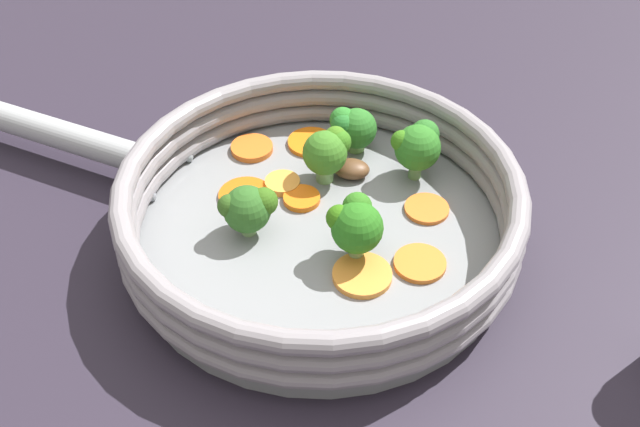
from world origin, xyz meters
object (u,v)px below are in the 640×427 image
object	(u,v)px
carrot_slice_7	(420,263)
broccoli_floret_3	(328,151)
carrot_slice_2	(297,200)
carrot_slice_3	(252,148)
broccoli_floret_2	(418,145)
broccoli_floret_4	(355,225)
carrot_slice_0	(362,275)
carrot_slice_4	(311,142)
carrot_slice_1	(282,183)
mushroom_piece_0	(351,169)
skillet	(320,235)
broccoli_floret_0	(248,208)
broccoli_floret_1	(352,127)
carrot_slice_6	(245,195)
carrot_slice_5	(427,209)

from	to	relation	value
carrot_slice_7	broccoli_floret_3	world-z (taller)	broccoli_floret_3
carrot_slice_2	carrot_slice_3	distance (m)	0.08
broccoli_floret_2	broccoli_floret_4	world-z (taller)	same
carrot_slice_0	carrot_slice_3	distance (m)	0.18
carrot_slice_4	broccoli_floret_2	bearing A→B (deg)	38.50
carrot_slice_1	broccoli_floret_2	bearing A→B (deg)	72.01
carrot_slice_2	broccoli_floret_2	world-z (taller)	broccoli_floret_2
carrot_slice_7	mushroom_piece_0	bearing A→B (deg)	179.07
skillet	carrot_slice_1	size ratio (longest dim) A/B	9.96
skillet	carrot_slice_3	distance (m)	0.12
carrot_slice_4	skillet	bearing A→B (deg)	-21.25
broccoli_floret_4	mushroom_piece_0	bearing A→B (deg)	154.20
broccoli_floret_0	broccoli_floret_1	world-z (taller)	broccoli_floret_0
carrot_slice_0	carrot_slice_6	xyz separation A→B (m)	(-0.12, -0.05, -0.00)
skillet	carrot_slice_7	distance (m)	0.09
carrot_slice_6	broccoli_floret_2	xyz separation A→B (m)	(0.04, 0.14, 0.03)
skillet	mushroom_piece_0	bearing A→B (deg)	132.17
mushroom_piece_0	carrot_slice_6	bearing A→B (deg)	-98.25
carrot_slice_5	carrot_slice_7	bearing A→B (deg)	-36.09
carrot_slice_0	carrot_slice_1	world-z (taller)	same
carrot_slice_4	broccoli_floret_3	bearing A→B (deg)	-8.61
carrot_slice_7	broccoli_floret_0	bearing A→B (deg)	-130.90
carrot_slice_1	carrot_slice_2	world-z (taller)	same
broccoli_floret_2	carrot_slice_6	bearing A→B (deg)	-104.22
carrot_slice_1	mushroom_piece_0	size ratio (longest dim) A/B	0.96
carrot_slice_0	broccoli_floret_0	bearing A→B (deg)	-144.67
carrot_slice_1	carrot_slice_6	xyz separation A→B (m)	(-0.00, -0.03, -0.00)
carrot_slice_4	broccoli_floret_4	world-z (taller)	broccoli_floret_4
carrot_slice_1	carrot_slice_4	bearing A→B (deg)	132.37
carrot_slice_0	carrot_slice_4	xyz separation A→B (m)	(-0.17, 0.04, -0.00)
carrot_slice_4	carrot_slice_5	world-z (taller)	same
broccoli_floret_0	broccoli_floret_2	world-z (taller)	broccoli_floret_2
carrot_slice_2	broccoli_floret_4	xyz separation A→B (m)	(0.08, 0.01, 0.03)
carrot_slice_5	broccoli_floret_4	xyz separation A→B (m)	(0.02, -0.08, 0.03)
carrot_slice_5	carrot_slice_3	bearing A→B (deg)	-143.79
carrot_slice_1	broccoli_floret_1	size ratio (longest dim) A/B	0.72
carrot_slice_0	carrot_slice_4	world-z (taller)	same
broccoli_floret_3	mushroom_piece_0	distance (m)	0.03
skillet	carrot_slice_0	bearing A→B (deg)	4.70
broccoli_floret_2	mushroom_piece_0	size ratio (longest dim) A/B	1.61
carrot_slice_6	broccoli_floret_4	xyz separation A→B (m)	(0.10, 0.05, 0.03)
carrot_slice_1	carrot_slice_3	world-z (taller)	same
broccoli_floret_4	broccoli_floret_3	bearing A→B (deg)	166.47
broccoli_floret_3	carrot_slice_2	bearing A→B (deg)	-64.50
carrot_slice_3	carrot_slice_5	size ratio (longest dim) A/B	1.03
broccoli_floret_0	broccoli_floret_4	xyz separation A→B (m)	(0.06, 0.06, 0.01)
carrot_slice_1	carrot_slice_4	xyz separation A→B (m)	(-0.04, 0.05, -0.00)
skillet	carrot_slice_2	world-z (taller)	carrot_slice_2
carrot_slice_6	mushroom_piece_0	bearing A→B (deg)	81.75
carrot_slice_7	mushroom_piece_0	distance (m)	0.12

